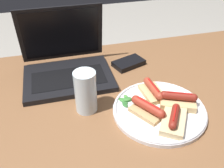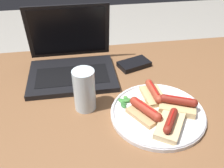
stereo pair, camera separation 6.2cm
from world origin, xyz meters
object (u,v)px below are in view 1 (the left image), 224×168
plate (159,110)px  external_drive (129,63)px  laptop (66,65)px  drinking_glass (86,92)px

plate → external_drive: size_ratio=2.07×
laptop → external_drive: (0.24, 0.00, -0.03)m
laptop → plate: size_ratio=1.10×
plate → external_drive: external_drive is taller
laptop → plate: 0.37m
drinking_glass → external_drive: drinking_glass is taller
plate → external_drive: 0.28m
plate → external_drive: (-0.01, 0.28, 0.00)m
drinking_glass → external_drive: bearing=46.1°
laptop → external_drive: laptop is taller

